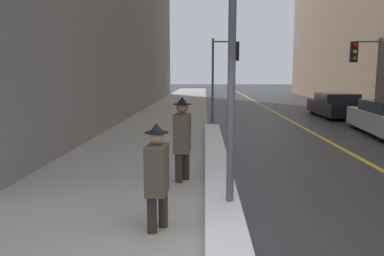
{
  "coord_description": "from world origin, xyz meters",
  "views": [
    {
      "loc": [
        -0.12,
        -4.06,
        2.21
      ],
      "look_at": [
        -0.4,
        4.0,
        1.05
      ],
      "focal_mm": 35.0,
      "sensor_mm": 36.0,
      "label": 1
    }
  ],
  "objects": [
    {
      "name": "parked_car_black",
      "position": [
        6.71,
        15.68,
        0.6
      ],
      "size": [
        1.86,
        4.41,
        1.24
      ],
      "rotation": [
        0.0,
        0.0,
        1.56
      ],
      "color": "black",
      "rests_on": "ground"
    },
    {
      "name": "pedestrian_nearside",
      "position": [
        -0.78,
        1.01,
        0.84
      ],
      "size": [
        0.33,
        0.69,
        1.55
      ],
      "rotation": [
        0.0,
        0.0,
        -1.62
      ],
      "color": "#2A241B",
      "rests_on": "ground"
    },
    {
      "name": "traffic_light_far",
      "position": [
        6.92,
        13.08,
        2.74
      ],
      "size": [
        1.31,
        0.32,
        3.79
      ],
      "rotation": [
        0.0,
        0.0,
        3.13
      ],
      "color": "#515156",
      "rests_on": "ground"
    },
    {
      "name": "road_centre_stripe",
      "position": [
        4.0,
        15.0,
        0.0
      ],
      "size": [
        0.16,
        80.0,
        0.0
      ],
      "color": "gold",
      "rests_on": "ground"
    },
    {
      "name": "sidewalk_slab",
      "position": [
        -2.0,
        15.0,
        0.01
      ],
      "size": [
        4.0,
        80.0,
        0.01
      ],
      "color": "#9E9B93",
      "rests_on": "ground"
    },
    {
      "name": "snow_bank_curb",
      "position": [
        0.17,
        5.1,
        0.11
      ],
      "size": [
        0.56,
        11.72,
        0.21
      ],
      "color": "white",
      "rests_on": "ground"
    },
    {
      "name": "traffic_light_near",
      "position": [
        0.92,
        14.17,
        2.82
      ],
      "size": [
        1.31,
        0.36,
        3.9
      ],
      "rotation": [
        0.0,
        0.0,
        0.08
      ],
      "color": "#515156",
      "rests_on": "ground"
    },
    {
      "name": "pedestrian_in_fedora",
      "position": [
        -0.58,
        3.5,
        0.96
      ],
      "size": [
        0.38,
        0.56,
        1.76
      ],
      "rotation": [
        0.0,
        0.0,
        -1.62
      ],
      "color": "#2A241B",
      "rests_on": "ground"
    }
  ]
}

